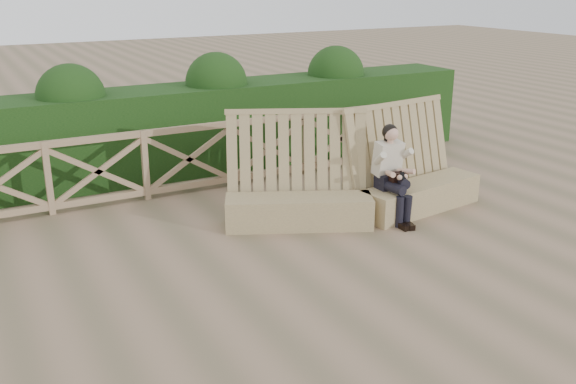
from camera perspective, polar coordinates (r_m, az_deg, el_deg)
name	(u,v)px	position (r m, az deg, el deg)	size (l,w,h in m)	color
ground	(295,276)	(7.53, 0.62, -7.51)	(60.00, 60.00, 0.00)	brown
bench	(360,190)	(9.29, 6.40, 0.15)	(3.98, 1.55, 1.57)	olive
woman	(392,170)	(9.16, 9.25, 1.97)	(0.39, 0.83, 1.36)	black
guardrail	(189,159)	(10.34, -8.80, 2.91)	(10.10, 0.09, 1.10)	#7B6047
hedge	(165,132)	(11.40, -10.92, 5.28)	(12.00, 1.20, 1.50)	black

